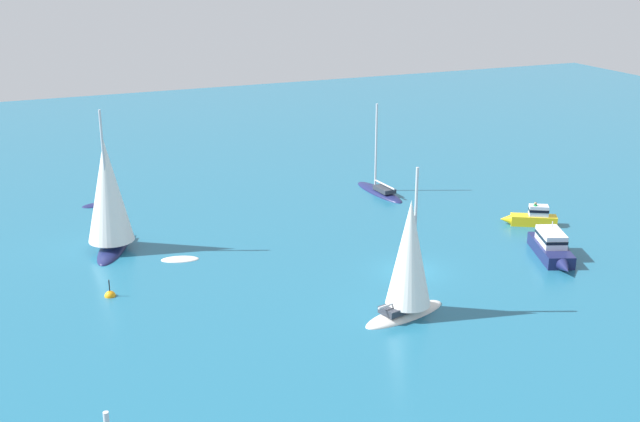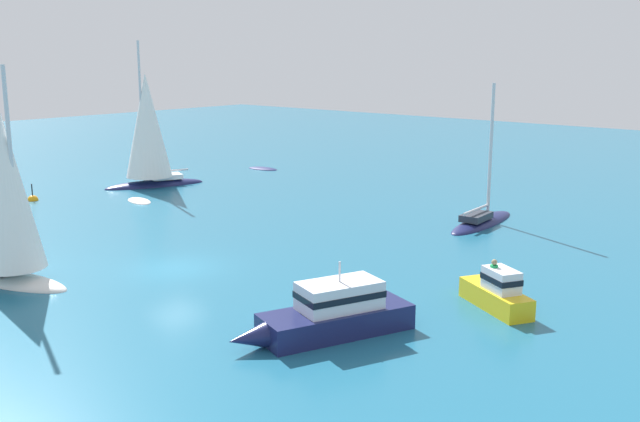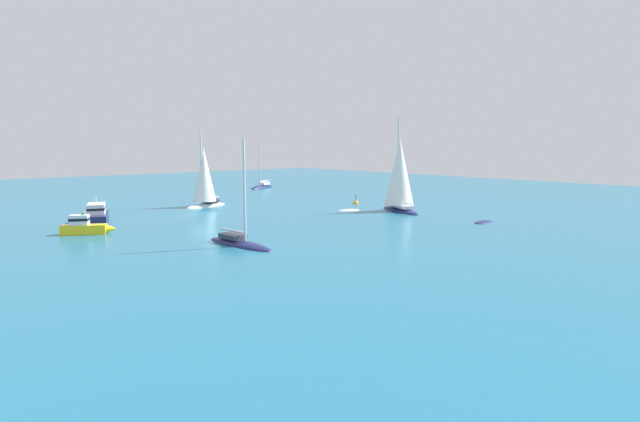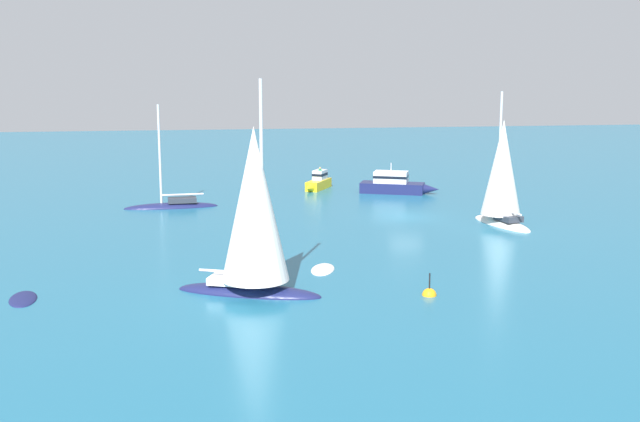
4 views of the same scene
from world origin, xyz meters
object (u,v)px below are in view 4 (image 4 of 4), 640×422
(sloop_1, at_px, (254,216))
(channel_buoy, at_px, (429,295))
(yacht, at_px, (502,177))
(tender, at_px, (23,299))
(cabin_cruiser, at_px, (394,184))
(dinghy, at_px, (323,270))
(powerboat, at_px, (318,182))
(sailboat, at_px, (172,205))

(sloop_1, height_order, channel_buoy, sloop_1)
(yacht, distance_m, tender, 34.49)
(tender, bearing_deg, channel_buoy, -103.36)
(yacht, height_order, cabin_cruiser, yacht)
(dinghy, xyz_separation_m, cabin_cruiser, (-10.35, -26.13, 0.81))
(powerboat, bearing_deg, sloop_1, 16.36)
(powerboat, bearing_deg, cabin_cruiser, 94.51)
(yacht, relative_size, tender, 3.23)
(sailboat, height_order, tender, sailboat)
(sailboat, bearing_deg, channel_buoy, 112.88)
(sloop_1, xyz_separation_m, powerboat, (-7.95, -33.54, -3.43))
(tender, bearing_deg, sailboat, -21.77)
(tender, bearing_deg, cabin_cruiser, -48.72)
(dinghy, bearing_deg, channel_buoy, 54.55)
(channel_buoy, bearing_deg, yacht, -120.69)
(sloop_1, relative_size, channel_buoy, 7.36)
(yacht, relative_size, cabin_cruiser, 1.42)
(yacht, bearing_deg, dinghy, 112.17)
(sailboat, relative_size, tender, 2.81)
(cabin_cruiser, bearing_deg, tender, -110.21)
(sailboat, xyz_separation_m, sloop_1, (-5.24, 25.86, 3.94))
(cabin_cruiser, xyz_separation_m, channel_buoy, (5.63, 32.04, -0.80))
(cabin_cruiser, distance_m, powerboat, 7.30)
(cabin_cruiser, height_order, sloop_1, sloop_1)
(sloop_1, bearing_deg, cabin_cruiser, 85.38)
(cabin_cruiser, bearing_deg, sloop_1, -94.39)
(sailboat, height_order, powerboat, sailboat)
(tender, distance_m, sloop_1, 12.46)
(dinghy, xyz_separation_m, tender, (15.95, 3.72, 0.00))
(sailboat, distance_m, yacht, 26.65)
(sailboat, height_order, cabin_cruiser, sailboat)
(powerboat, bearing_deg, yacht, 61.53)
(dinghy, xyz_separation_m, channel_buoy, (-4.72, 5.91, 0.01))
(dinghy, bearing_deg, sloop_1, -28.40)
(powerboat, height_order, channel_buoy, powerboat)
(sloop_1, bearing_deg, channel_buoy, 10.73)
(sloop_1, bearing_deg, powerboat, 97.60)
(tender, distance_m, channel_buoy, 20.78)
(dinghy, distance_m, tender, 16.38)
(sailboat, distance_m, sloop_1, 26.67)
(sailboat, bearing_deg, yacht, 152.68)
(dinghy, height_order, powerboat, powerboat)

